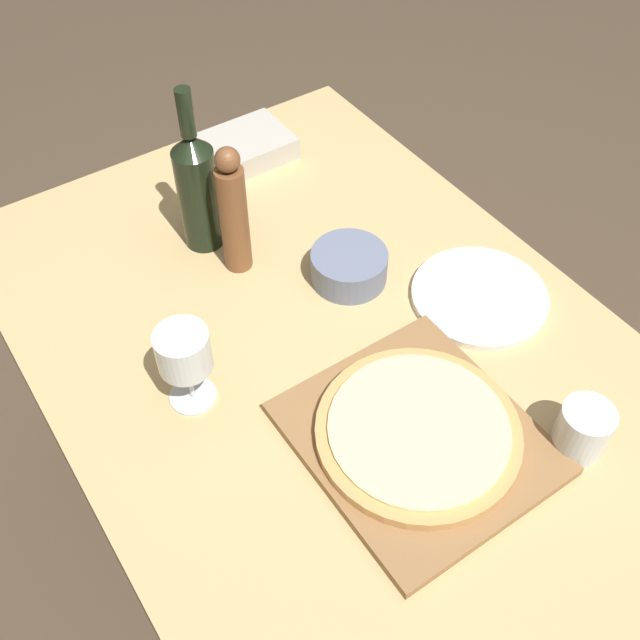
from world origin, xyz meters
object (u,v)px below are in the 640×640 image
pizza (421,429)px  wine_glass (184,354)px  small_bowl (349,266)px  pepper_mill (233,213)px  wine_bottle (197,188)px

pizza → wine_glass: bearing=133.1°
pizza → small_bowl: (0.11, 0.34, 0.00)m
pepper_mill → small_bowl: bearing=-44.3°
small_bowl → wine_glass: bearing=-167.9°
pizza → pepper_mill: size_ratio=1.20×
wine_glass → pepper_mill: bearing=46.2°
pepper_mill → wine_glass: size_ratio=1.70×
wine_bottle → pepper_mill: wine_bottle is taller
wine_bottle → small_bowl: wine_bottle is taller
pizza → wine_glass: size_ratio=2.04×
pepper_mill → small_bowl: pepper_mill is taller
wine_bottle → pizza: bearing=-84.5°
wine_glass → wine_bottle: bearing=58.6°
wine_glass → small_bowl: 0.38m
wine_bottle → wine_glass: (-0.19, -0.32, -0.02)m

